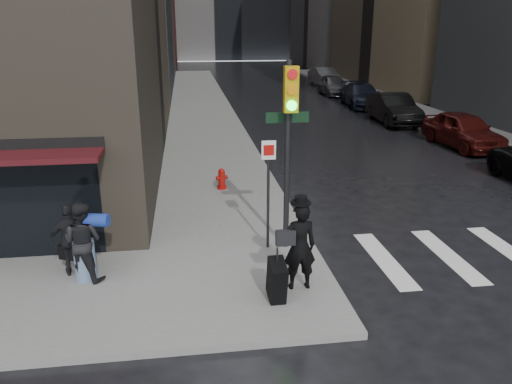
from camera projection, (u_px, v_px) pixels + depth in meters
ground at (242, 291)px, 10.37m from camera, size 140.00×140.00×0.00m
sidewalk_left at (200, 102)px, 35.71m from camera, size 4.00×50.00×0.15m
sidewalk_right at (380, 98)px, 37.49m from camera, size 3.00×50.00×0.15m
man_overcoat at (295, 252)px, 9.86m from camera, size 1.04×1.03×2.01m
man_jeans at (83, 241)px, 10.31m from camera, size 1.19×0.99×1.72m
man_greycoat at (71, 239)px, 10.56m from camera, size 1.00×0.62×1.59m
traffic_light at (287, 132)px, 11.15m from camera, size 1.10×0.48×4.40m
fire_hydrant at (222, 180)px, 16.32m from camera, size 0.40×0.30×0.69m
parked_car_1 at (463, 130)px, 22.37m from camera, size 2.13×4.76×1.59m
parked_car_2 at (393, 109)px, 27.99m from camera, size 1.99×5.09×1.65m
parked_car_3 at (362, 95)px, 33.77m from camera, size 2.58×5.45×1.53m
parked_car_4 at (333, 85)px, 39.46m from camera, size 1.98×4.67×1.58m
parked_car_5 at (324, 77)px, 45.29m from camera, size 2.00×5.11×1.66m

